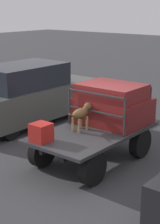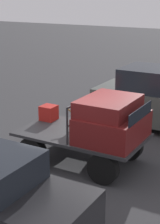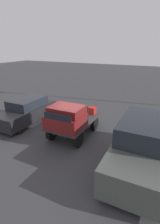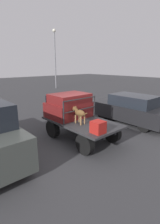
% 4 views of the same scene
% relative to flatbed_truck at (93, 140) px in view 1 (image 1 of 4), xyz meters
% --- Properties ---
extents(ground_plane, '(80.00, 80.00, 0.00)m').
position_rel_flatbed_truck_xyz_m(ground_plane, '(0.00, 0.00, -0.60)').
color(ground_plane, '#38383A').
extents(flatbed_truck, '(3.45, 1.94, 0.86)m').
position_rel_flatbed_truck_xyz_m(flatbed_truck, '(0.00, 0.00, 0.00)').
color(flatbed_truck, black).
rests_on(flatbed_truck, ground).
extents(truck_cab, '(1.51, 1.82, 1.10)m').
position_rel_flatbed_truck_xyz_m(truck_cab, '(0.89, 0.00, 0.78)').
color(truck_cab, maroon).
rests_on(truck_cab, flatbed_truck).
extents(truck_headboard, '(0.04, 1.82, 0.98)m').
position_rel_flatbed_truck_xyz_m(truck_headboard, '(0.10, 0.00, 0.90)').
color(truck_headboard, '#2D2D30').
rests_on(truck_headboard, flatbed_truck).
extents(dog, '(0.91, 0.27, 0.71)m').
position_rel_flatbed_truck_xyz_m(dog, '(-0.13, 0.27, 0.71)').
color(dog, '#9E7547').
rests_on(dog, flatbed_truck).
extents(cargo_crate, '(0.44, 0.44, 0.44)m').
position_rel_flatbed_truck_xyz_m(cargo_crate, '(-1.41, 0.48, 0.48)').
color(cargo_crate, '#AD1E19').
rests_on(cargo_crate, flatbed_truck).
extents(parked_pickup_far, '(5.22, 1.98, 2.09)m').
position_rel_flatbed_truck_xyz_m(parked_pickup_far, '(1.28, 3.80, 0.41)').
color(parked_pickup_far, black).
rests_on(parked_pickup_far, ground).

